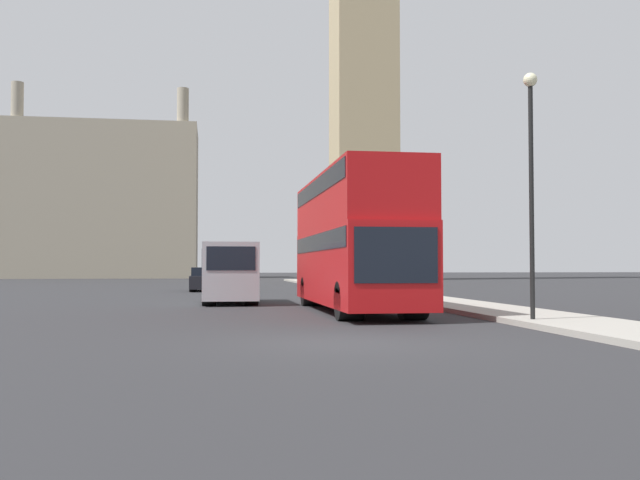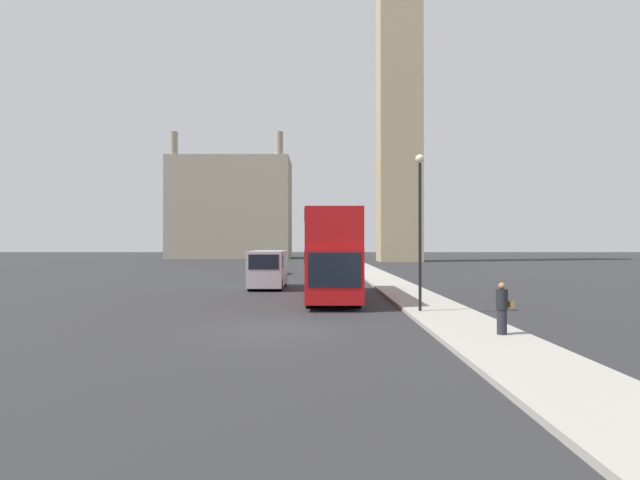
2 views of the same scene
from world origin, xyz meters
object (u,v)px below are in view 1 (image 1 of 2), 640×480
at_px(red_double_decker_bus, 354,236).
at_px(parked_sedan, 205,280).
at_px(street_lamp, 531,159).
at_px(white_van, 229,271).

distance_m(red_double_decker_bus, parked_sedan, 21.36).
bearing_deg(street_lamp, red_double_decker_bus, 120.55).
xyz_separation_m(red_double_decker_bus, white_van, (-3.93, 5.89, -1.19)).
relative_size(red_double_decker_bus, white_van, 2.07).
distance_m(white_van, parked_sedan, 14.85).
xyz_separation_m(red_double_decker_bus, parked_sedan, (-5.00, 20.69, -1.83)).
distance_m(white_van, street_lamp, 14.17).
height_order(red_double_decker_bus, white_van, red_double_decker_bus).
xyz_separation_m(street_lamp, parked_sedan, (-8.44, 26.53, -3.60)).
xyz_separation_m(red_double_decker_bus, street_lamp, (3.44, -5.84, 1.77)).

